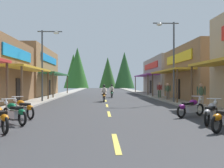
% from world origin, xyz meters
% --- Properties ---
extents(ground, '(10.38, 98.05, 0.10)m').
position_xyz_m(ground, '(0.00, 34.03, -0.05)').
color(ground, '#38383A').
extents(sidewalk_left, '(2.14, 98.05, 0.12)m').
position_xyz_m(sidewalk_left, '(-6.26, 34.03, 0.06)').
color(sidewalk_left, '#9E9991').
rests_on(sidewalk_left, ground).
extents(sidewalk_right, '(2.14, 98.05, 0.12)m').
position_xyz_m(sidewalk_right, '(6.26, 34.03, 0.06)').
color(sidewalk_right, gray).
rests_on(sidewalk_right, ground).
extents(centerline_dashes, '(0.16, 73.92, 0.01)m').
position_xyz_m(centerline_dashes, '(0.00, 36.68, 0.01)').
color(centerline_dashes, '#E0C64C').
rests_on(centerline_dashes, ground).
extents(storefront_left_far, '(8.09, 13.00, 6.19)m').
position_xyz_m(storefront_left_far, '(-10.44, 33.29, 3.10)').
color(storefront_left_far, olive).
rests_on(storefront_left_far, ground).
extents(storefront_right_middle, '(8.51, 11.12, 5.39)m').
position_xyz_m(storefront_right_middle, '(10.64, 24.88, 2.70)').
color(storefront_right_middle, olive).
rests_on(storefront_right_middle, ground).
extents(storefront_right_far, '(9.89, 13.91, 5.59)m').
position_xyz_m(storefront_right_far, '(11.34, 38.78, 2.80)').
color(storefront_right_far, gray).
rests_on(storefront_right_far, ground).
extents(streetlamp_left, '(2.14, 0.30, 6.31)m').
position_xyz_m(streetlamp_left, '(-5.27, 22.11, 4.10)').
color(streetlamp_left, '#474C51').
rests_on(streetlamp_left, ground).
extents(streetlamp_right, '(2.14, 0.30, 6.76)m').
position_xyz_m(streetlamp_right, '(5.28, 20.58, 4.35)').
color(streetlamp_right, '#474C51').
rests_on(streetlamp_right, ground).
extents(motorcycle_parked_right_3, '(1.35, 1.78, 1.04)m').
position_xyz_m(motorcycle_parked_right_3, '(4.14, 10.36, 0.49)').
color(motorcycle_parked_right_3, black).
rests_on(motorcycle_parked_right_3, ground).
extents(motorcycle_parked_right_4, '(1.83, 1.27, 1.04)m').
position_xyz_m(motorcycle_parked_right_4, '(4.04, 12.47, 0.49)').
color(motorcycle_parked_right_4, black).
rests_on(motorcycle_parked_right_4, ground).
extents(motorcycle_parked_left_3, '(1.55, 1.62, 1.04)m').
position_xyz_m(motorcycle_parked_left_3, '(-4.03, 10.68, 0.49)').
color(motorcycle_parked_left_3, black).
rests_on(motorcycle_parked_left_3, ground).
extents(motorcycle_parked_left_4, '(1.58, 1.59, 1.04)m').
position_xyz_m(motorcycle_parked_left_4, '(-4.23, 12.42, 0.49)').
color(motorcycle_parked_left_4, black).
rests_on(motorcycle_parked_left_4, ground).
extents(rider_cruising_lead, '(0.60, 2.14, 1.57)m').
position_xyz_m(rider_cruising_lead, '(-0.19, 22.85, 0.66)').
color(rider_cruising_lead, black).
rests_on(rider_cruising_lead, ground).
extents(rider_cruising_trailing, '(0.60, 2.14, 1.57)m').
position_xyz_m(rider_cruising_trailing, '(0.78, 28.98, 0.66)').
color(rider_cruising_trailing, black).
rests_on(rider_cruising_trailing, ground).
extents(pedestrian_by_shop, '(0.51, 0.40, 1.70)m').
position_xyz_m(pedestrian_by_shop, '(6.31, 16.66, 0.98)').
color(pedestrian_by_shop, '#B2A599').
rests_on(pedestrian_by_shop, ground).
extents(pedestrian_browsing, '(0.55, 0.35, 1.78)m').
position_xyz_m(pedestrian_browsing, '(5.95, 27.15, 1.04)').
color(pedestrian_browsing, '#3F593F').
rests_on(pedestrian_browsing, ground).
extents(pedestrian_waiting, '(0.54, 0.37, 1.71)m').
position_xyz_m(pedestrian_waiting, '(5.94, 23.72, 0.99)').
color(pedestrian_waiting, '#726659').
rests_on(pedestrian_waiting, ground).
extents(treeline_backdrop, '(23.53, 13.30, 13.59)m').
position_xyz_m(treeline_backdrop, '(-3.89, 83.52, 5.97)').
color(treeline_backdrop, '#306A23').
rests_on(treeline_backdrop, ground).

